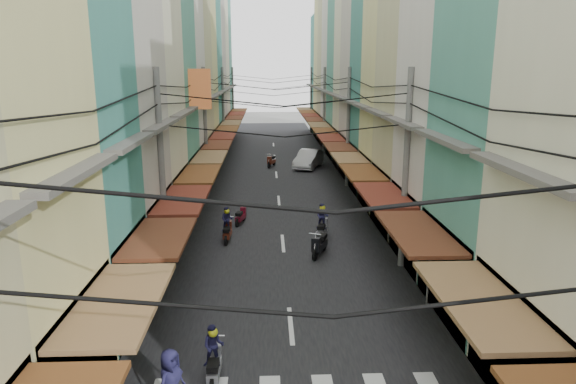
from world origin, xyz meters
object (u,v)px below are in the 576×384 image
object	(u,v)px
market_umbrella	(491,282)
traffic_sign	(430,248)
bicycle	(493,303)
white_car	(309,168)

from	to	relation	value
market_umbrella	traffic_sign	size ratio (longest dim) A/B	0.78
traffic_sign	market_umbrella	bearing A→B (deg)	-68.26
bicycle	market_umbrella	bearing A→B (deg)	160.17
white_car	traffic_sign	size ratio (longest dim) A/B	1.76
bicycle	traffic_sign	xyz separation A→B (m)	(-2.49, -0.25, 2.19)
bicycle	market_umbrella	world-z (taller)	market_umbrella
white_car	bicycle	world-z (taller)	white_car
white_car	market_umbrella	world-z (taller)	market_umbrella
white_car	bicycle	distance (m)	25.95
market_umbrella	bicycle	bearing A→B (deg)	62.36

